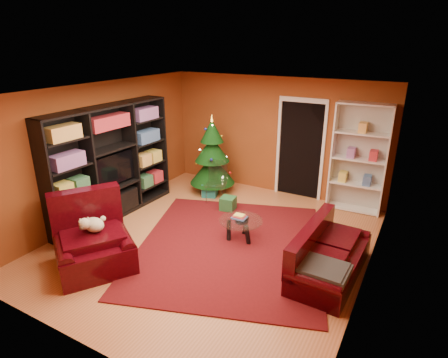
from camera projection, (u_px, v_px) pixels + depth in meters
The scene contains 18 objects.
floor at pixel (213, 243), 6.57m from camera, with size 5.00×5.50×0.05m, color #B16539.
ceiling at pixel (211, 90), 5.63m from camera, with size 5.00×5.50×0.05m, color silver.
wall_back at pixel (276, 136), 8.37m from camera, with size 5.00×0.05×2.60m, color brown.
wall_left at pixel (100, 151), 7.25m from camera, with size 0.05×5.50×2.60m, color brown.
wall_right at pixel (376, 203), 4.95m from camera, with size 0.05×5.50×2.60m, color brown.
doorway at pixel (300, 151), 8.15m from camera, with size 1.06×0.60×2.16m, color black, non-canonical shape.
rug at pixel (230, 246), 6.42m from camera, with size 3.02×3.53×0.02m, color #580E11.
media_unit at pixel (111, 163), 7.21m from camera, with size 0.44×2.86×2.20m, color black, non-canonical shape.
christmas_tree at pixel (212, 155), 8.43m from camera, with size 1.02×1.02×1.83m, color black, non-canonical shape.
gift_box_teal at pixel (210, 189), 8.43m from camera, with size 0.31×0.31×0.31m, color #167678.
gift_box_green at pixel (228, 204), 7.72m from camera, with size 0.29×0.29×0.29m, color #1F5C2C.
gift_box_red at pixel (218, 178), 9.27m from camera, with size 0.20×0.20×0.20m, color #A43425.
white_bookshelf at pixel (359, 159), 7.42m from camera, with size 1.05×0.38×2.27m, color white, non-canonical shape.
armchair at pixel (93, 240), 5.70m from camera, with size 1.19×1.19×0.93m, color black, non-canonical shape.
dog at pixel (94, 225), 5.69m from camera, with size 0.40×0.30×0.30m, color beige, non-canonical shape.
sofa at pixel (331, 252), 5.54m from camera, with size 1.78×0.80×0.77m, color black, non-canonical shape.
coffee_table at pixel (241, 230), 6.57m from camera, with size 0.76×0.76×0.48m, color gray, non-canonical shape.
acrylic_chair at pixel (216, 184), 8.04m from camera, with size 0.42×0.45×0.81m, color #66605B, non-canonical shape.
Camera 1 is at (2.97, -4.93, 3.35)m, focal length 30.00 mm.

